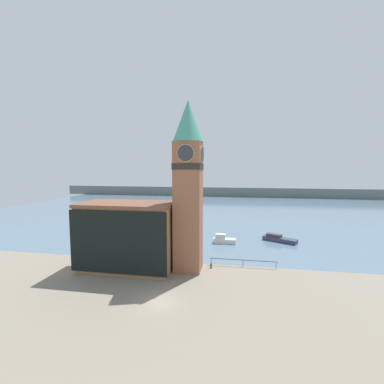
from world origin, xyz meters
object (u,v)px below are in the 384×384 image
Objects in this scene: pier_building at (127,236)px; boat_far at (279,239)px; boat_near at (224,240)px; mooring_bollard_near at (211,265)px; clock_tower at (188,182)px.

pier_building is 31.87m from boat_far.
pier_building is 3.12× the size of boat_near.
boat_near is at bearing 84.79° from mooring_bollard_near.
mooring_bollard_near is (12.59, 2.23, -4.69)m from pier_building.
boat_near is 0.65× the size of boat_far.
boat_near is (4.61, 14.65, -12.66)m from clock_tower.
clock_tower reaches higher than boat_far.
clock_tower is 1.77× the size of pier_building.
boat_near is (13.83, 15.83, -4.41)m from pier_building.
pier_building is at bearing -130.20° from boat_near.
mooring_bollard_near is at bearing 17.28° from clock_tower.
boat_far is 20.96m from mooring_bollard_near.
pier_building is (-9.22, -1.18, -8.26)m from clock_tower.
clock_tower is 5.51× the size of boat_near.
pier_building reaches higher than boat_near.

